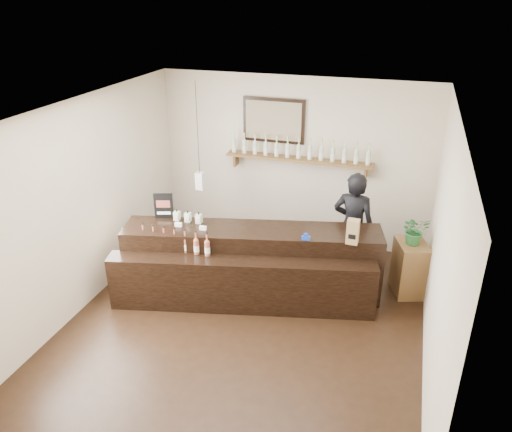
{
  "coord_description": "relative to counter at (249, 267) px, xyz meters",
  "views": [
    {
      "loc": [
        1.75,
        -5.16,
        4.06
      ],
      "look_at": [
        -0.09,
        0.7,
        1.21
      ],
      "focal_mm": 35.0,
      "sensor_mm": 36.0,
      "label": 1
    }
  ],
  "objects": [
    {
      "name": "potted_plant",
      "position": [
        2.16,
        0.78,
        0.52
      ],
      "size": [
        0.47,
        0.44,
        0.41
      ],
      "primitive_type": "imported",
      "rotation": [
        0.0,
        0.0,
        0.41
      ],
      "color": "#2B6B33",
      "rests_on": "side_cabinet"
    },
    {
      "name": "paper_bag",
      "position": [
        1.38,
        0.13,
        0.7
      ],
      "size": [
        0.16,
        0.12,
        0.34
      ],
      "color": "olive",
      "rests_on": "counter"
    },
    {
      "name": "side_cabinet",
      "position": [
        2.16,
        0.78,
        -0.08
      ],
      "size": [
        0.54,
        0.64,
        0.79
      ],
      "color": "brown",
      "rests_on": "ground"
    },
    {
      "name": "counter",
      "position": [
        0.0,
        0.0,
        0.0
      ],
      "size": [
        3.63,
        1.75,
        1.17
      ],
      "color": "black",
      "rests_on": "ground"
    },
    {
      "name": "tape_dispenser",
      "position": [
        0.78,
        0.04,
        0.57
      ],
      "size": [
        0.12,
        0.06,
        0.1
      ],
      "color": "#1736A3",
      "rests_on": "counter"
    },
    {
      "name": "back_wall_decor",
      "position": [
        0.01,
        1.81,
        1.28
      ],
      "size": [
        2.66,
        0.96,
        1.69
      ],
      "color": "brown",
      "rests_on": "ground"
    },
    {
      "name": "shopkeeper",
      "position": [
        1.29,
        0.98,
        0.47
      ],
      "size": [
        0.74,
        0.53,
        1.89
      ],
      "primitive_type": "imported",
      "rotation": [
        0.0,
        0.0,
        3.02
      ],
      "color": "black",
      "rests_on": "ground"
    },
    {
      "name": "room_shell",
      "position": [
        0.16,
        -0.57,
        1.23
      ],
      "size": [
        5.0,
        5.0,
        5.0
      ],
      "color": "beige",
      "rests_on": "ground"
    },
    {
      "name": "ground",
      "position": [
        0.16,
        -0.57,
        -0.47
      ],
      "size": [
        5.0,
        5.0,
        0.0
      ],
      "primitive_type": "plane",
      "color": "black",
      "rests_on": "ground"
    },
    {
      "name": "promo_sign",
      "position": [
        -1.31,
        0.09,
        0.72
      ],
      "size": [
        0.26,
        0.1,
        0.38
      ],
      "color": "black",
      "rests_on": "counter"
    }
  ]
}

